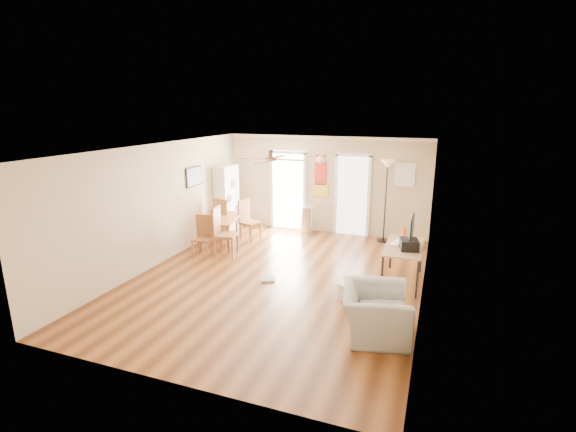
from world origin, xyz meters
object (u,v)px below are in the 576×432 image
at_px(dining_chair_far, 226,218).
at_px(trash_can, 307,220).
at_px(computer_desk, 403,264).
at_px(printer, 409,244).
at_px(bookshelf, 227,198).
at_px(wastebasket_a, 344,291).
at_px(dining_table, 222,230).
at_px(dining_chair_near, 202,237).
at_px(armchair, 375,312).
at_px(dining_chair_right_b, 226,232).
at_px(dining_chair_right_a, 250,220).
at_px(torchiere_lamp, 385,201).

relative_size(dining_chair_far, trash_can, 1.44).
bearing_deg(computer_desk, printer, -62.50).
distance_m(bookshelf, wastebasket_a, 5.12).
xyz_separation_m(printer, wastebasket_a, (-1.00, -0.94, -0.69)).
distance_m(dining_table, dining_chair_near, 1.04).
xyz_separation_m(dining_chair_far, armchair, (4.42, -3.56, -0.17)).
distance_m(dining_chair_right_b, dining_chair_far, 1.43).
xyz_separation_m(bookshelf, armchair, (4.70, -4.14, -0.55)).
bearing_deg(trash_can, dining_chair_right_b, -116.95).
bearing_deg(dining_chair_near, wastebasket_a, -26.29).
xyz_separation_m(bookshelf, printer, (5.00, -2.17, -0.06)).
height_order(dining_chair_right_a, dining_chair_far, dining_chair_far).
distance_m(trash_can, armchair, 5.30).
relative_size(dining_chair_right_b, dining_chair_far, 1.07).
height_order(torchiere_lamp, printer, torchiere_lamp).
height_order(dining_chair_near, armchair, dining_chair_near).
distance_m(printer, wastebasket_a, 1.53).
relative_size(computer_desk, armchair, 1.26).
bearing_deg(bookshelf, dining_chair_near, -68.83).
xyz_separation_m(dining_chair_right_b, torchiere_lamp, (3.26, 2.33, 0.48)).
distance_m(dining_table, dining_chair_right_a, 0.77).
xyz_separation_m(computer_desk, wastebasket_a, (-0.90, -1.13, -0.22)).
bearing_deg(armchair, trash_can, 17.16).
relative_size(bookshelf, dining_chair_right_a, 1.76).
height_order(dining_table, dining_chair_right_b, dining_chair_right_b).
distance_m(dining_chair_far, torchiere_lamp, 4.11).
bearing_deg(wastebasket_a, computer_desk, 51.47).
relative_size(dining_table, printer, 3.54).
height_order(dining_chair_right_b, computer_desk, dining_chair_right_b).
bearing_deg(dining_chair_far, bookshelf, -52.09).
relative_size(printer, wastebasket_a, 1.24).
relative_size(dining_chair_far, wastebasket_a, 3.47).
bearing_deg(computer_desk, wastebasket_a, -128.53).
xyz_separation_m(dining_chair_right_a, dining_chair_near, (-0.48, -1.53, -0.04)).
bearing_deg(printer, wastebasket_a, -148.91).
xyz_separation_m(dining_table, dining_chair_right_b, (0.55, -0.79, 0.23)).
height_order(dining_chair_far, torchiere_lamp, torchiere_lamp).
relative_size(dining_table, trash_can, 1.82).
bearing_deg(dining_chair_far, wastebasket_a, 158.53).
relative_size(dining_chair_right_a, torchiere_lamp, 0.49).
bearing_deg(bookshelf, trash_can, 21.91).
bearing_deg(torchiere_lamp, wastebasket_a, -93.20).
relative_size(trash_can, printer, 1.94).
bearing_deg(wastebasket_a, bookshelf, 142.16).
height_order(trash_can, printer, printer).
distance_m(dining_table, dining_chair_far, 0.52).
bearing_deg(bookshelf, armchair, -32.86).
distance_m(trash_can, wastebasket_a, 4.07).
bearing_deg(trash_can, dining_table, -138.16).
bearing_deg(trash_can, dining_chair_near, -122.95).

